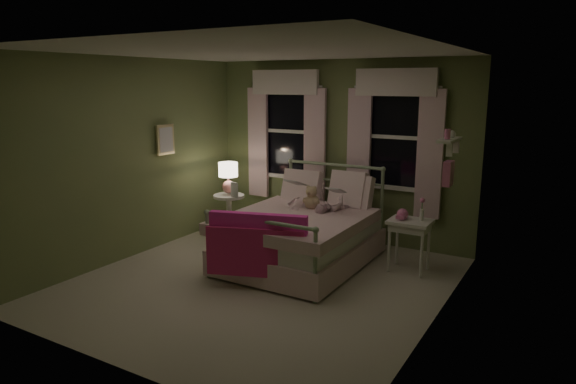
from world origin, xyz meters
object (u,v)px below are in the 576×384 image
Objects in this scene: bed at (302,235)px; table_lamp at (228,175)px; nightstand_left at (229,210)px; child_left at (299,181)px; teddy_bear at (312,199)px; child_right at (337,188)px; nightstand_right at (410,228)px.

bed reaches higher than table_lamp.
table_lamp is at bearing 0.00° from nightstand_left.
child_left is 0.37m from teddy_bear.
child_left reaches higher than nightstand_left.
child_right is at bearing 29.50° from teddy_bear.
child_left reaches higher than child_right.
table_lamp is at bearing 162.96° from bed.
table_lamp is (-1.76, 0.02, 0.01)m from child_right.
teddy_bear is 1.30m from nightstand_right.
table_lamp is (-1.20, 0.02, -0.03)m from child_left.
nightstand_left is at bearing 173.01° from teddy_bear.
child_right is 1.84m from nightstand_left.
nightstand_right is at bearing 6.64° from teddy_bear.
child_right is 1.17× the size of nightstand_right.
nightstand_left is (-1.48, 0.18, -0.37)m from teddy_bear.
table_lamp is at bearing 16.06° from child_right.
table_lamp is (-1.49, 0.46, 0.58)m from bed.
child_right reaches higher than teddy_bear.
nightstand_left is 1.42× the size of table_lamp.
bed is 1.34m from nightstand_right.
nightstand_left is 2.75m from nightstand_right.
nightstand_right is at bearing -0.71° from table_lamp.
bed is 3.13× the size of nightstand_left.
bed reaches higher than teddy_bear.
bed is 4.44× the size of table_lamp.
nightstand_left is at bearing 180.00° from table_lamp.
child_right is 2.33× the size of teddy_bear.
child_right is at bearing 162.11° from child_left.
child_left is 1.20m from table_lamp.
nightstand_left and nightstand_right have the same top height.
nightstand_left is (-1.49, 0.46, 0.04)m from bed.
bed is 6.32× the size of teddy_bear.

